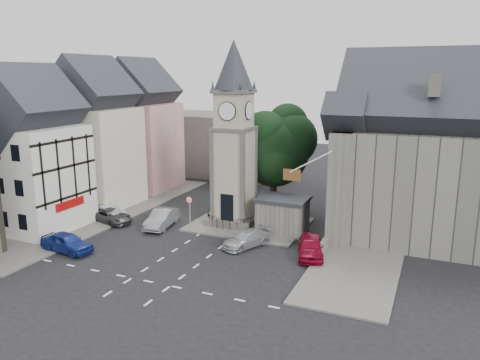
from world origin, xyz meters
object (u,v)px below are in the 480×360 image
at_px(clock_tower, 234,135).
at_px(car_east_red, 311,247).
at_px(stone_shelter, 283,215).
at_px(car_west_blue, 67,242).
at_px(pedestrian, 335,230).

relative_size(clock_tower, car_east_red, 3.58).
bearing_deg(stone_shelter, clock_tower, 174.16).
bearing_deg(car_east_red, clock_tower, 133.40).
bearing_deg(car_west_blue, stone_shelter, -46.21).
relative_size(car_west_blue, pedestrian, 2.43).
xyz_separation_m(stone_shelter, car_west_blue, (-13.72, -11.02, -0.79)).
bearing_deg(clock_tower, pedestrian, -5.96).
height_order(clock_tower, car_west_blue, clock_tower).
relative_size(clock_tower, car_west_blue, 3.66).
height_order(car_east_red, pedestrian, pedestrian).
xyz_separation_m(stone_shelter, car_east_red, (3.70, -4.50, -0.77)).
bearing_deg(car_east_red, stone_shelter, 113.25).
bearing_deg(clock_tower, car_west_blue, -127.76).
relative_size(stone_shelter, car_west_blue, 0.97).
distance_m(car_west_blue, pedestrian, 21.19).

